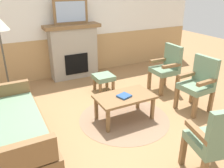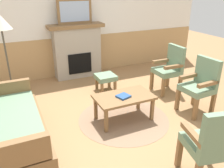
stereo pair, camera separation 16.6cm
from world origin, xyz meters
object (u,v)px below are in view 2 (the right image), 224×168
(fireplace, at_px, (77,50))
(floor_lamp_by_couch, at_px, (1,28))
(coffee_table, at_px, (124,99))
(armchair_by_window_left, at_px, (201,83))
(armchair_front_left, at_px, (212,142))
(armchair_near_fireplace, at_px, (170,67))
(couch, at_px, (13,123))
(book_on_table, at_px, (123,96))
(footstool, at_px, (106,78))
(framed_picture, at_px, (75,11))

(fireplace, relative_size, floor_lamp_by_couch, 0.77)
(coffee_table, bearing_deg, fireplace, 91.99)
(armchair_by_window_left, distance_m, armchair_front_left, 1.69)
(coffee_table, distance_m, armchair_by_window_left, 1.38)
(armchair_near_fireplace, bearing_deg, coffee_table, -156.09)
(couch, bearing_deg, coffee_table, 0.88)
(book_on_table, bearing_deg, fireplace, 91.19)
(book_on_table, height_order, floor_lamp_by_couch, floor_lamp_by_couch)
(footstool, relative_size, floor_lamp_by_couch, 0.24)
(book_on_table, relative_size, armchair_by_window_left, 0.20)
(armchair_near_fireplace, distance_m, floor_lamp_by_couch, 3.26)
(armchair_by_window_left, bearing_deg, footstool, 127.41)
(coffee_table, distance_m, footstool, 1.22)
(couch, height_order, armchair_near_fireplace, same)
(coffee_table, relative_size, armchair_front_left, 0.98)
(couch, bearing_deg, framed_picture, 54.90)
(armchair_by_window_left, distance_m, floor_lamp_by_couch, 3.52)
(armchair_front_left, bearing_deg, framed_picture, 94.75)
(armchair_near_fireplace, xyz_separation_m, floor_lamp_by_couch, (-3.05, 0.70, 0.91))
(armchair_by_window_left, bearing_deg, coffee_table, 167.18)
(coffee_table, bearing_deg, floor_lamp_by_couch, 141.13)
(fireplace, xyz_separation_m, floor_lamp_by_couch, (-1.56, -0.97, 0.80))
(armchair_front_left, bearing_deg, armchair_by_window_left, 49.72)
(book_on_table, distance_m, armchair_near_fireplace, 1.58)
(couch, relative_size, book_on_table, 9.13)
(footstool, bearing_deg, couch, -147.25)
(coffee_table, height_order, armchair_front_left, armchair_front_left)
(fireplace, bearing_deg, armchair_near_fireplace, -48.39)
(coffee_table, relative_size, armchair_near_fireplace, 0.98)
(coffee_table, height_order, armchair_by_window_left, armchair_by_window_left)
(fireplace, distance_m, framed_picture, 0.91)
(couch, bearing_deg, fireplace, 54.90)
(armchair_near_fireplace, xyz_separation_m, armchair_by_window_left, (-0.07, -0.93, 0.00))
(framed_picture, bearing_deg, armchair_by_window_left, -61.38)
(coffee_table, bearing_deg, armchair_near_fireplace, 23.91)
(fireplace, relative_size, coffee_table, 1.35)
(footstool, height_order, floor_lamp_by_couch, floor_lamp_by_couch)
(armchair_front_left, bearing_deg, fireplace, 94.75)
(footstool, bearing_deg, armchair_near_fireplace, -25.28)
(coffee_table, bearing_deg, footstool, 80.97)
(fireplace, distance_m, book_on_table, 2.34)
(fireplace, bearing_deg, floor_lamp_by_couch, -148.08)
(fireplace, distance_m, couch, 2.85)
(coffee_table, bearing_deg, armchair_front_left, -81.33)
(armchair_by_window_left, bearing_deg, book_on_table, 168.85)
(coffee_table, height_order, footstool, coffee_table)
(armchair_near_fireplace, bearing_deg, armchair_front_left, -117.61)
(footstool, distance_m, armchair_front_left, 2.81)
(coffee_table, height_order, book_on_table, book_on_table)
(armchair_near_fireplace, distance_m, armchair_front_left, 2.51)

